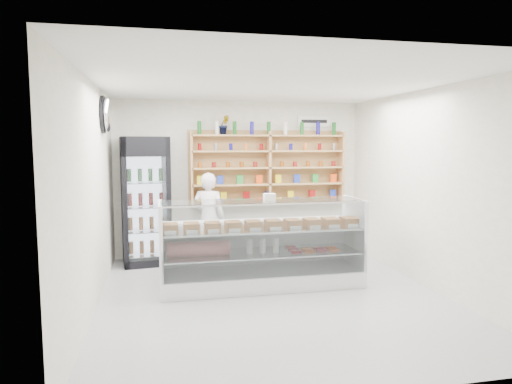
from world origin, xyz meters
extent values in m
plane|color=#A5A5AA|center=(0.00, 0.00, 0.00)|extent=(5.00, 5.00, 0.00)
plane|color=white|center=(0.00, 0.00, 2.80)|extent=(5.00, 5.00, 0.00)
plane|color=white|center=(0.00, 2.50, 1.40)|extent=(4.50, 0.00, 4.50)
plane|color=white|center=(0.00, -2.50, 1.40)|extent=(4.50, 0.00, 4.50)
plane|color=white|center=(-2.25, 0.00, 1.40)|extent=(0.00, 5.00, 5.00)
plane|color=white|center=(2.25, 0.00, 1.40)|extent=(0.00, 5.00, 5.00)
cube|color=white|center=(-0.04, 0.47, 0.12)|extent=(2.86, 0.81, 0.24)
cube|color=white|center=(-0.04, 0.85, 0.54)|extent=(2.86, 0.05, 0.60)
cube|color=silver|center=(-0.04, 0.47, 0.49)|extent=(2.75, 0.71, 0.02)
cube|color=silver|center=(-0.04, 0.47, 0.84)|extent=(2.80, 0.75, 0.02)
cube|color=silver|center=(-0.04, 0.08, 0.74)|extent=(2.80, 0.12, 1.00)
cube|color=silver|center=(-0.04, 0.43, 1.24)|extent=(2.80, 0.57, 0.01)
imported|color=silver|center=(-0.65, 1.92, 0.78)|extent=(0.66, 0.55, 1.55)
cube|color=black|center=(-1.69, 2.14, 1.07)|extent=(0.85, 0.83, 2.15)
cube|color=#2F0433|center=(-1.73, 1.79, 1.99)|extent=(0.76, 0.11, 0.30)
cube|color=silver|center=(-1.73, 1.77, 0.98)|extent=(0.65, 0.08, 1.70)
cube|color=tan|center=(-0.90, 2.34, 1.59)|extent=(0.04, 0.28, 1.33)
cube|color=tan|center=(0.50, 2.34, 1.59)|extent=(0.04, 0.28, 1.33)
cube|color=tan|center=(1.90, 2.34, 1.59)|extent=(0.04, 0.28, 1.33)
cube|color=tan|center=(0.50, 2.34, 1.00)|extent=(2.80, 0.28, 0.03)
cube|color=tan|center=(0.50, 2.34, 1.30)|extent=(2.80, 0.28, 0.03)
cube|color=tan|center=(0.50, 2.34, 1.60)|extent=(2.80, 0.28, 0.03)
cube|color=tan|center=(0.50, 2.34, 1.90)|extent=(2.80, 0.28, 0.03)
cube|color=tan|center=(0.50, 2.34, 2.18)|extent=(2.80, 0.28, 0.03)
imported|color=#1E6626|center=(-0.31, 2.34, 2.37)|extent=(0.21, 0.19, 0.34)
ellipsoid|color=silver|center=(-2.17, 1.20, 2.45)|extent=(0.15, 0.50, 0.50)
cube|color=white|center=(1.40, 2.47, 2.45)|extent=(0.62, 0.03, 0.20)
camera|label=1|loc=(-1.44, -5.74, 2.03)|focal=32.00mm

